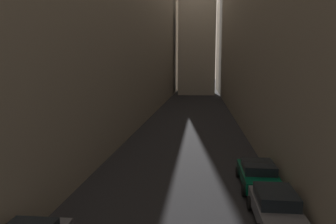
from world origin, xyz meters
name	(u,v)px	position (x,y,z in m)	size (l,w,h in m)	color
ground_plane	(192,115)	(0.00, 48.00, 0.00)	(264.00, 264.00, 0.00)	black
building_block_left	(114,26)	(-11.28, 50.00, 12.42)	(11.57, 108.00, 24.83)	gray
building_block_right	(277,25)	(11.27, 50.00, 12.25)	(11.54, 108.00, 24.50)	gray
parked_car_right_third	(276,207)	(4.40, 16.41, 0.78)	(1.93, 4.01, 1.48)	#4C4C51
parked_car_right_far	(258,174)	(4.40, 20.85, 0.74)	(2.06, 4.39, 1.40)	#05472D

